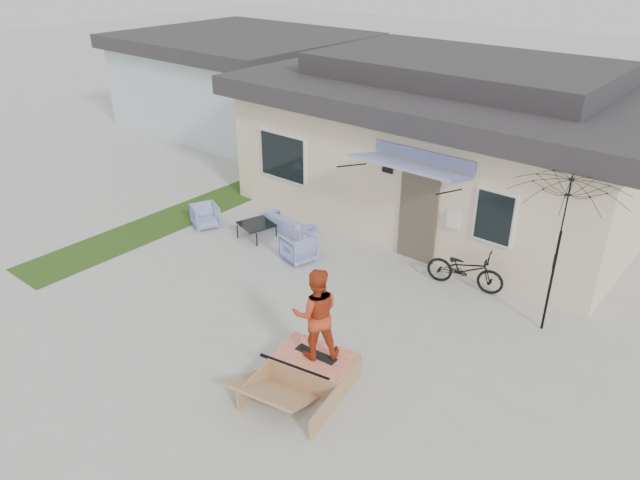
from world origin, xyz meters
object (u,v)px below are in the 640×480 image
Objects in this scene: patio_umbrella at (558,249)px; bicycle at (466,265)px; loveseat at (288,220)px; armchair_right at (299,247)px; skateboard at (316,354)px; coffee_table at (257,230)px; armchair_left at (205,215)px; skater at (316,312)px; skate_ramp at (315,367)px.

bicycle is at bearing 167.52° from patio_umbrella.
loveseat is 0.90× the size of bicycle.
armchair_right reaches higher than skateboard.
coffee_table is 5.60m from skateboard.
armchair_right is (1.27, -1.00, 0.06)m from loveseat.
armchair_left is at bearing -164.28° from coffee_table.
armchair_right is at bearing -62.01° from armchair_left.
coffee_table is at bearing -82.97° from armchair_right.
coffee_table is 5.70m from skater.
skate_ramp is at bearing 161.44° from bicycle.
armchair_left is 3.09m from armchair_right.
coffee_table is at bearing 91.22° from bicycle.
skateboard is (3.01, -2.93, 0.12)m from armchair_right.
bicycle reaches higher than coffee_table.
armchair_right is at bearing -90.00° from skater.
loveseat is 1.62m from armchair_right.
skate_ramp is at bearing -83.58° from skateboard.
bicycle is at bearing -52.36° from armchair_left.
patio_umbrella is (5.48, 0.95, 1.40)m from armchair_right.
patio_umbrella is (6.75, -0.05, 1.45)m from loveseat.
skater reaches higher than bicycle.
loveseat is at bearing -32.26° from armchair_left.
skateboard is at bearing 90.00° from skate_ramp.
armchair_right is at bearing 99.72° from bicycle.
skateboard is (6.09, -2.73, 0.13)m from armchair_left.
armchair_left is 0.38× the size of skate_ramp.
armchair_left is at bearing 36.51° from loveseat.
armchair_right is 4.24m from skate_ramp.
skateboard is at bearing 140.52° from loveseat.
loveseat reaches higher than skate_ramp.
skater is (3.01, -2.93, 0.96)m from armchair_right.
loveseat is at bearing -88.31° from skater.
skateboard is at bearing 161.26° from bicycle.
patio_umbrella is at bearing -58.02° from armchair_left.
bicycle is at bearing -172.45° from loveseat.
bicycle is (3.56, 1.38, 0.19)m from armchair_right.
patio_umbrella is at bearing 5.91° from coffee_table.
armchair_right reaches higher than skate_ramp.
coffee_table is at bearing -80.04° from skater.
bicycle is 4.34m from skateboard.
skate_ramp is (4.62, -3.19, 0.03)m from coffee_table.
skater is (-2.47, -3.88, -0.44)m from patio_umbrella.
armchair_right is 0.91× the size of coffee_table.
loveseat is at bearing 133.21° from skateboard.
bicycle is at bearing 72.21° from skate_ramp.
patio_umbrella is at bearing 53.36° from skateboard.
skateboard is at bearing 148.31° from skater.
armchair_right is 0.40× the size of skate_ramp.
skateboard is (-0.01, 0.04, 0.25)m from skate_ramp.
skate_ramp is 1.09m from skater.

